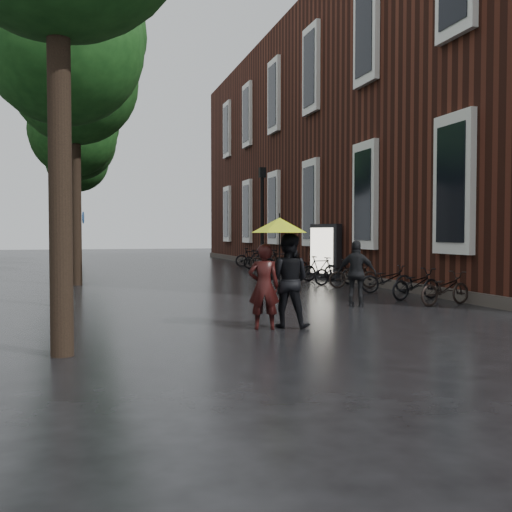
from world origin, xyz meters
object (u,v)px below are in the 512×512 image
object	(u,v)px
person_burgundy	(264,287)
pedestrian_walking	(357,273)
person_black	(288,281)
ad_lightbox	(325,252)
parked_bicycles	(310,267)
lamp_post	(262,215)

from	to	relation	value
person_burgundy	pedestrian_walking	size ratio (longest dim) A/B	0.99
person_black	pedestrian_walking	distance (m)	3.64
pedestrian_walking	person_black	bearing A→B (deg)	76.16
person_burgundy	person_black	world-z (taller)	person_black
person_burgundy	ad_lightbox	bearing A→B (deg)	-103.81
parked_bicycles	lamp_post	size ratio (longest dim) A/B	4.77
pedestrian_walking	lamp_post	xyz separation A→B (m)	(-0.84, 4.96, 1.51)
parked_bicycles	person_black	bearing A→B (deg)	-113.31
person_burgundy	pedestrian_walking	bearing A→B (deg)	-125.37
person_burgundy	person_black	bearing A→B (deg)	-152.58
parked_bicycles	ad_lightbox	world-z (taller)	ad_lightbox
lamp_post	ad_lightbox	bearing A→B (deg)	41.40
person_black	person_burgundy	bearing A→B (deg)	41.36
parked_bicycles	person_burgundy	bearing A→B (deg)	-115.23
person_burgundy	ad_lightbox	world-z (taller)	ad_lightbox
parked_bicycles	ad_lightbox	xyz separation A→B (m)	(0.48, -0.35, 0.60)
person_burgundy	lamp_post	world-z (taller)	lamp_post
person_burgundy	person_black	size ratio (longest dim) A/B	0.90
pedestrian_walking	ad_lightbox	xyz separation A→B (m)	(2.52, 7.92, 0.26)
person_black	ad_lightbox	size ratio (longest dim) A/B	0.83
pedestrian_walking	parked_bicycles	size ratio (longest dim) A/B	0.09
pedestrian_walking	parked_bicycles	bearing A→B (deg)	-71.75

